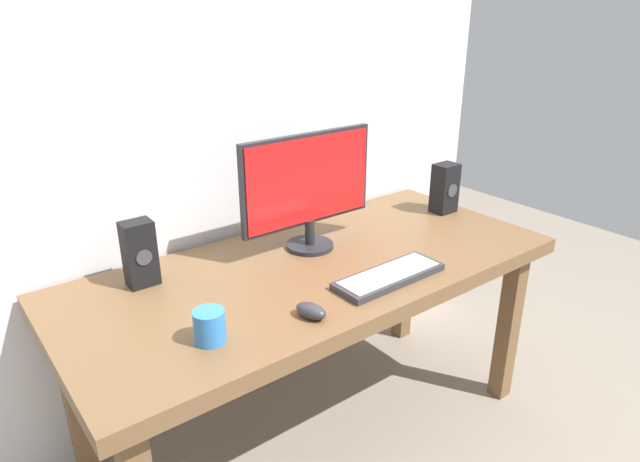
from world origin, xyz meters
name	(u,v)px	position (x,y,z in m)	size (l,w,h in m)	color
ground_plane	(316,432)	(0.00, 0.00, 0.00)	(6.00, 6.00, 0.00)	gray
wall_back	(241,28)	(0.00, 0.43, 1.50)	(2.47, 0.04, 3.00)	silver
desk	(315,285)	(0.00, 0.00, 0.66)	(1.74, 0.78, 0.74)	brown
monitor	(308,186)	(0.07, 0.14, 0.98)	(0.54, 0.17, 0.43)	#232328
keyboard_primary	(389,276)	(0.12, -0.24, 0.75)	(0.40, 0.14, 0.03)	#333338
mouse	(311,311)	(-0.22, -0.27, 0.76)	(0.06, 0.10, 0.04)	#333338
speaker_right	(445,188)	(0.76, 0.08, 0.85)	(0.10, 0.08, 0.21)	black
speaker_left	(140,254)	(-0.53, 0.22, 0.85)	(0.10, 0.08, 0.22)	black
coffee_mug	(210,326)	(-0.51, -0.20, 0.79)	(0.09, 0.09, 0.09)	#337FD8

